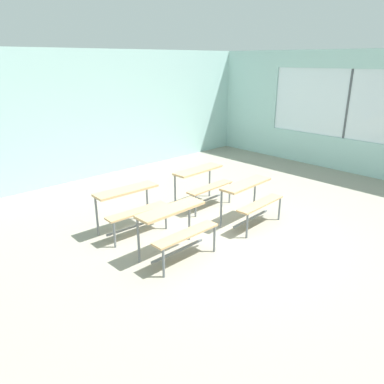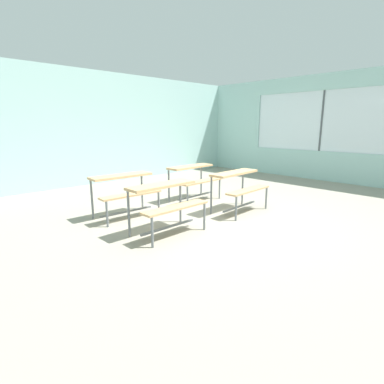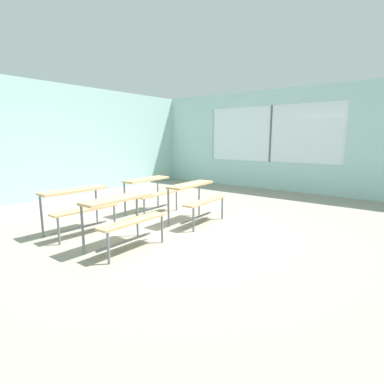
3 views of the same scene
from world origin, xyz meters
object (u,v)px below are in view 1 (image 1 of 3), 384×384
desk_bench_r0c1 (251,194)px  desk_bench_r1c0 (130,201)px  desk_bench_r1c1 (202,179)px  desk_bench_r0c0 (176,222)px

desk_bench_r0c1 → desk_bench_r1c0: bearing=142.8°
desk_bench_r1c0 → desk_bench_r1c1: (1.70, 0.02, 0.00)m
desk_bench_r0c0 → desk_bench_r1c1: same height
desk_bench_r0c1 → desk_bench_r1c1: (-0.01, 1.18, 0.00)m
desk_bench_r0c1 → desk_bench_r1c0: (-1.71, 1.17, 0.00)m
desk_bench_r0c1 → desk_bench_r1c1: bearing=87.8°
desk_bench_r0c0 → desk_bench_r1c0: bearing=89.9°
desk_bench_r0c0 → desk_bench_r1c0: 1.14m
desk_bench_r1c0 → desk_bench_r1c1: same height
desk_bench_r1c0 → desk_bench_r0c1: bearing=-32.0°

